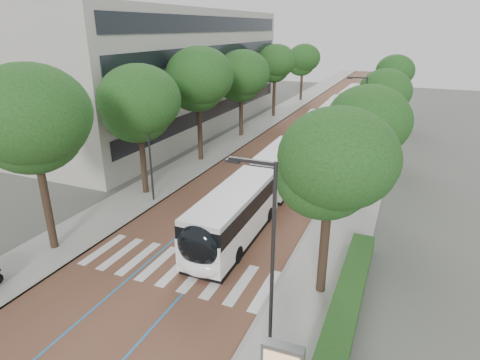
% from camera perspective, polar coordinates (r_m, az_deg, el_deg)
% --- Properties ---
extents(ground, '(160.00, 160.00, 0.00)m').
position_cam_1_polar(ground, '(21.68, -10.77, -13.47)').
color(ground, '#51544C').
rests_on(ground, ground).
extents(road, '(11.00, 140.00, 0.02)m').
position_cam_1_polar(road, '(56.89, 12.01, 8.22)').
color(road, brown).
rests_on(road, ground).
extents(sidewalk_left, '(4.00, 140.00, 0.12)m').
position_cam_1_polar(sidewalk_left, '(58.73, 4.76, 9.04)').
color(sidewalk_left, gray).
rests_on(sidewalk_left, ground).
extents(sidewalk_right, '(4.00, 140.00, 0.12)m').
position_cam_1_polar(sidewalk_right, '(55.99, 19.59, 7.31)').
color(sidewalk_right, gray).
rests_on(sidewalk_right, ground).
extents(kerb_left, '(0.20, 140.00, 0.14)m').
position_cam_1_polar(kerb_left, '(58.18, 6.56, 8.86)').
color(kerb_left, gray).
rests_on(kerb_left, ground).
extents(kerb_right, '(0.20, 140.00, 0.14)m').
position_cam_1_polar(kerb_right, '(56.12, 17.65, 7.57)').
color(kerb_right, gray).
rests_on(kerb_right, ground).
extents(zebra_crossing, '(10.55, 3.60, 0.01)m').
position_cam_1_polar(zebra_crossing, '(22.26, -8.90, -12.26)').
color(zebra_crossing, silver).
rests_on(zebra_crossing, ground).
extents(lane_line_left, '(0.12, 126.00, 0.01)m').
position_cam_1_polar(lane_line_left, '(57.21, 10.43, 8.41)').
color(lane_line_left, '#236EB1').
rests_on(lane_line_left, road).
extents(lane_line_right, '(0.12, 126.00, 0.01)m').
position_cam_1_polar(lane_line_right, '(56.62, 13.61, 8.04)').
color(lane_line_right, '#236EB1').
rests_on(lane_line_right, road).
extents(office_building, '(18.11, 40.00, 14.00)m').
position_cam_1_polar(office_building, '(52.33, -12.45, 14.88)').
color(office_building, '#ADABA0').
rests_on(office_building, ground).
extents(hedge, '(1.20, 14.00, 0.80)m').
position_cam_1_polar(hedge, '(18.70, 14.46, -18.20)').
color(hedge, '#194517').
rests_on(hedge, sidewalk_right).
extents(streetlight_near, '(1.82, 0.20, 8.00)m').
position_cam_1_polar(streetlight_near, '(14.24, 3.99, -9.97)').
color(streetlight_near, '#29292B').
rests_on(streetlight_near, sidewalk_right).
extents(streetlight_far, '(1.82, 0.20, 8.00)m').
position_cam_1_polar(streetlight_far, '(37.51, 16.88, 8.84)').
color(streetlight_far, '#29292B').
rests_on(streetlight_far, sidewalk_right).
extents(lamp_post_left, '(0.14, 0.14, 8.00)m').
position_cam_1_polar(lamp_post_left, '(29.15, -12.77, 4.50)').
color(lamp_post_left, '#29292B').
rests_on(lamp_post_left, sidewalk_left).
extents(trees_left, '(6.11, 60.77, 10.02)m').
position_cam_1_polar(trees_left, '(41.63, -2.83, 13.84)').
color(trees_left, black).
rests_on(trees_left, ground).
extents(trees_right, '(5.78, 47.06, 8.54)m').
position_cam_1_polar(trees_right, '(36.11, 18.53, 9.83)').
color(trees_right, black).
rests_on(trees_right, ground).
extents(lead_bus, '(2.75, 18.43, 3.20)m').
position_cam_1_polar(lead_bus, '(27.17, 2.36, -1.78)').
color(lead_bus, black).
rests_on(lead_bus, ground).
extents(bus_queued_0, '(3.18, 12.51, 3.20)m').
position_cam_1_polar(bus_queued_0, '(42.10, 10.00, 6.20)').
color(bus_queued_0, white).
rests_on(bus_queued_0, ground).
extents(bus_queued_1, '(2.75, 12.44, 3.20)m').
position_cam_1_polar(bus_queued_1, '(53.45, 13.30, 9.08)').
color(bus_queued_1, white).
rests_on(bus_queued_1, ground).
extents(bus_queued_2, '(2.72, 12.43, 3.20)m').
position_cam_1_polar(bus_queued_2, '(66.19, 15.66, 11.08)').
color(bus_queued_2, white).
rests_on(bus_queued_2, ground).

